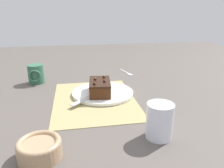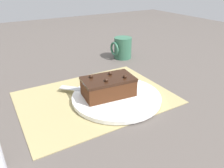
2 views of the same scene
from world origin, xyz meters
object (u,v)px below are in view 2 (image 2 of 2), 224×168
at_px(cake_plate, 116,97).
at_px(coffee_mug, 122,48).
at_px(chocolate_cake, 108,86).
at_px(serving_knife, 102,91).

xyz_separation_m(cake_plate, coffee_mug, (-0.23, -0.32, 0.04)).
relative_size(chocolate_cake, serving_knife, 0.99).
xyz_separation_m(chocolate_cake, coffee_mug, (-0.25, -0.30, 0.00)).
bearing_deg(coffee_mug, serving_knife, 47.42).
relative_size(serving_knife, coffee_mug, 1.71).
bearing_deg(cake_plate, coffee_mug, -125.44).
height_order(cake_plate, chocolate_cake, chocolate_cake).
bearing_deg(coffee_mug, chocolate_cake, 50.87).
relative_size(cake_plate, chocolate_cake, 1.68).
xyz_separation_m(serving_knife, coffee_mug, (-0.26, -0.28, 0.03)).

